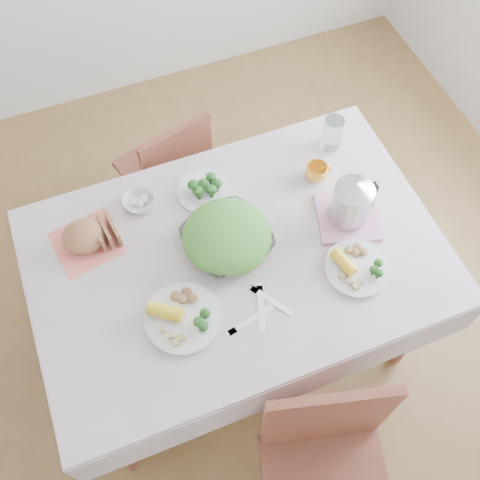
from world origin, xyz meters
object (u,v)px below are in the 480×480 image
object	(u,v)px
dining_table	(237,299)
dinner_plate_right	(357,268)
dinner_plate_left	(183,318)
chair_far	(162,160)
yellow_mug	(317,172)
electric_kettle	(352,200)
salad_bowl	(227,240)

from	to	relation	value
dining_table	dinner_plate_right	size ratio (longest dim) A/B	5.94
dinner_plate_left	chair_far	bearing A→B (deg)	79.20
dinner_plate_right	yellow_mug	distance (m)	0.43
dining_table	electric_kettle	xyz separation A→B (m)	(0.45, -0.01, 0.51)
dinner_plate_left	dining_table	bearing A→B (deg)	33.18
dinner_plate_right	electric_kettle	size ratio (longest dim) A/B	1.15
salad_bowl	yellow_mug	size ratio (longest dim) A/B	3.39
dinner_plate_left	yellow_mug	size ratio (longest dim) A/B	2.95
salad_bowl	dinner_plate_left	xyz separation A→B (m)	(-0.24, -0.22, -0.03)
dining_table	yellow_mug	distance (m)	0.63
salad_bowl	electric_kettle	xyz separation A→B (m)	(0.47, -0.05, 0.08)
yellow_mug	electric_kettle	bearing A→B (deg)	-82.57
chair_far	salad_bowl	size ratio (longest dim) A/B	2.65
dining_table	dinner_plate_left	world-z (taller)	dinner_plate_left
dinner_plate_right	electric_kettle	bearing A→B (deg)	71.75
dining_table	electric_kettle	size ratio (longest dim) A/B	6.85
yellow_mug	dinner_plate_right	bearing A→B (deg)	-95.48
chair_far	dinner_plate_right	size ratio (longest dim) A/B	3.43
yellow_mug	dinner_plate_left	bearing A→B (deg)	-150.65
salad_bowl	yellow_mug	bearing A→B (deg)	20.53
dinner_plate_left	electric_kettle	size ratio (longest dim) A/B	1.30
electric_kettle	yellow_mug	bearing A→B (deg)	117.98
yellow_mug	electric_kettle	xyz separation A→B (m)	(0.03, -0.22, 0.09)
dinner_plate_left	dinner_plate_right	bearing A→B (deg)	-3.98
chair_far	electric_kettle	distance (m)	1.03
dinner_plate_right	salad_bowl	bearing A→B (deg)	146.36
salad_bowl	dinner_plate_right	distance (m)	0.48
dining_table	chair_far	xyz separation A→B (m)	(-0.08, 0.77, 0.09)
chair_far	salad_bowl	distance (m)	0.80
dining_table	chair_far	world-z (taller)	chair_far
salad_bowl	dinner_plate_left	bearing A→B (deg)	-138.04
chair_far	dinner_plate_right	world-z (taller)	chair_far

